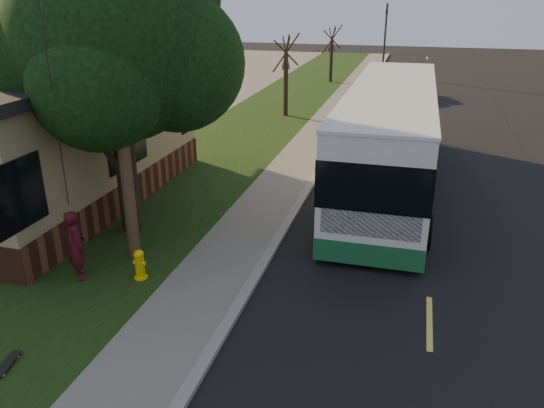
{
  "coord_description": "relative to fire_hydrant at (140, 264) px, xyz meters",
  "views": [
    {
      "loc": [
        3.27,
        -9.78,
        6.39
      ],
      "look_at": [
        0.1,
        1.91,
        1.5
      ],
      "focal_mm": 35.0,
      "sensor_mm": 36.0,
      "label": 1
    }
  ],
  "objects": [
    {
      "name": "ground",
      "position": [
        2.6,
        0.0,
        -0.43
      ],
      "size": [
        120.0,
        120.0,
        0.0
      ],
      "primitive_type": "plane",
      "color": "black",
      "rests_on": "ground"
    },
    {
      "name": "road",
      "position": [
        6.6,
        10.0,
        -0.43
      ],
      "size": [
        8.0,
        80.0,
        0.01
      ],
      "primitive_type": "cube",
      "color": "black",
      "rests_on": "ground"
    },
    {
      "name": "curb",
      "position": [
        2.6,
        10.0,
        -0.37
      ],
      "size": [
        0.25,
        80.0,
        0.12
      ],
      "primitive_type": "cube",
      "color": "gray",
      "rests_on": "ground"
    },
    {
      "name": "sidewalk",
      "position": [
        1.6,
        10.0,
        -0.39
      ],
      "size": [
        2.0,
        80.0,
        0.08
      ],
      "primitive_type": "cube",
      "color": "slate",
      "rests_on": "ground"
    },
    {
      "name": "grass_verge",
      "position": [
        -1.9,
        10.0,
        -0.4
      ],
      "size": [
        5.0,
        80.0,
        0.07
      ],
      "primitive_type": "cube",
      "color": "black",
      "rests_on": "ground"
    },
    {
      "name": "building_lot",
      "position": [
        -11.9,
        10.0,
        -0.41
      ],
      "size": [
        15.0,
        80.0,
        0.04
      ],
      "primitive_type": "cube",
      "color": "slate",
      "rests_on": "ground"
    },
    {
      "name": "fire_hydrant",
      "position": [
        0.0,
        0.0,
        0.0
      ],
      "size": [
        0.32,
        0.32,
        0.74
      ],
      "color": "yellow",
      "rests_on": "grass_verge"
    },
    {
      "name": "utility_pole",
      "position": [
        -0.71,
        0.99,
        4.2
      ],
      "size": [
        2.86,
        3.21,
        9.07
      ],
      "color": "#473321",
      "rests_on": "ground"
    },
    {
      "name": "leafy_tree",
      "position": [
        -1.57,
        2.65,
        4.73
      ],
      "size": [
        6.3,
        6.0,
        7.8
      ],
      "color": "black",
      "rests_on": "grass_verge"
    },
    {
      "name": "bare_tree_near",
      "position": [
        -0.9,
        18.0,
        1.72
      ],
      "size": [
        1.38,
        1.21,
        4.31
      ],
      "color": "black",
      "rests_on": "grass_verge"
    },
    {
      "name": "bare_tree_far",
      "position": [
        -0.4,
        30.0,
        1.57
      ],
      "size": [
        1.38,
        1.21,
        4.03
      ],
      "color": "black",
      "rests_on": "grass_verge"
    },
    {
      "name": "traffic_signal",
      "position": [
        3.1,
        34.0,
        2.73
      ],
      "size": [
        0.18,
        0.22,
        5.5
      ],
      "color": "#2D2D30",
      "rests_on": "ground"
    },
    {
      "name": "transit_bus",
      "position": [
        5.13,
        8.13,
        1.41
      ],
      "size": [
        2.96,
        12.81,
        3.46
      ],
      "color": "silver",
      "rests_on": "ground"
    },
    {
      "name": "skateboarder",
      "position": [
        -1.39,
        -0.34,
        0.49
      ],
      "size": [
        0.73,
        0.72,
        1.7
      ],
      "primitive_type": "imported",
      "rotation": [
        0.0,
        0.0,
        2.38
      ],
      "color": "#440D18",
      "rests_on": "grass_verge"
    },
    {
      "name": "skateboard_main",
      "position": [
        -0.8,
        -3.51,
        -0.31
      ],
      "size": [
        0.33,
        0.75,
        0.07
      ],
      "color": "black",
      "rests_on": "grass_verge"
    },
    {
      "name": "dumpster",
      "position": [
        -5.94,
        5.02,
        0.23
      ],
      "size": [
        1.52,
        1.27,
        1.24
      ],
      "color": "black",
      "rests_on": "building_lot"
    },
    {
      "name": "distant_car",
      "position": [
        5.69,
        25.13,
        0.24
      ],
      "size": [
        1.68,
        3.99,
        1.35
      ],
      "primitive_type": "imported",
      "rotation": [
        0.0,
        0.0,
        0.02
      ],
      "color": "black",
      "rests_on": "ground"
    }
  ]
}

